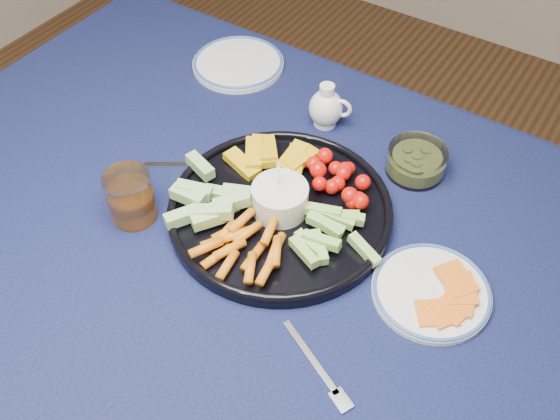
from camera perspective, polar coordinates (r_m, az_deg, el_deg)
The scene contains 9 objects.
dining_table at distance 1.10m, azimuth 1.28°, elevation -7.95°, with size 1.67×1.07×0.75m.
crudite_platter at distance 1.08m, azimuth -0.15°, elevation 0.29°, with size 0.39×0.39×0.13m.
creamer_pitcher at distance 1.25m, azimuth 4.27°, elevation 9.31°, with size 0.09×0.07×0.09m.
pickle_bowl at distance 1.18m, azimuth 12.34°, elevation 4.32°, with size 0.11×0.11×0.05m.
cheese_plate at distance 1.02m, azimuth 13.69°, elevation -7.15°, with size 0.19×0.19×0.02m.
juice_tumbler at distance 1.10m, azimuth -13.46°, elevation 0.97°, with size 0.08×0.08×0.10m.
fork_left at distance 1.19m, azimuth -7.27°, elevation 4.09°, with size 0.16×0.11×0.00m.
fork_right at distance 0.93m, azimuth 3.76°, elevation -14.55°, with size 0.15×0.09×0.00m.
side_plate_extra at distance 1.43m, azimuth -3.84°, elevation 13.24°, with size 0.20×0.20×0.02m.
Camera 1 is at (0.31, -0.52, 1.57)m, focal length 40.00 mm.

